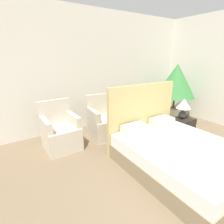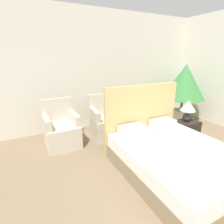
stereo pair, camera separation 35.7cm
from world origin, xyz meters
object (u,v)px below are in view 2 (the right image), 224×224
Objects in this scene: table_lamp at (188,108)px; potted_palm at (184,83)px; armchair_near_window_right at (106,124)px; nightstand at (186,131)px; armchair_near_window_left at (62,132)px; bed at (173,156)px.

potted_palm is at bearing 46.71° from table_lamp.
armchair_near_window_right reaches higher than nightstand.
armchair_near_window_left is 2.72m from table_lamp.
armchair_near_window_left is 2.71m from nightstand.
table_lamp is (2.50, -0.98, 0.44)m from armchair_near_window_left.
armchair_near_window_right is 1.80m from nightstand.
armchair_near_window_left reaches higher than table_lamp.
potted_palm is at bearing 40.35° from bed.
armchair_near_window_right is at bearing -179.92° from potted_palm.
armchair_near_window_right reaches higher than table_lamp.
armchair_near_window_left is 0.60× the size of potted_palm.
armchair_near_window_left is at bearing 130.37° from bed.
potted_palm reaches higher than armchair_near_window_left.
armchair_near_window_left is at bearing -174.72° from armchair_near_window_right.
bed is at bearing -71.09° from armchair_near_window_right.
nightstand is at bearing -23.28° from armchair_near_window_left.
bed is 1.37m from table_lamp.
table_lamp is at bearing -133.29° from potted_palm.
bed is 4.14× the size of nightstand.
table_lamp is (1.47, -0.98, 0.44)m from armchair_near_window_right.
bed is 2.04× the size of armchair_near_window_left.
potted_palm is 1.39m from table_lamp.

